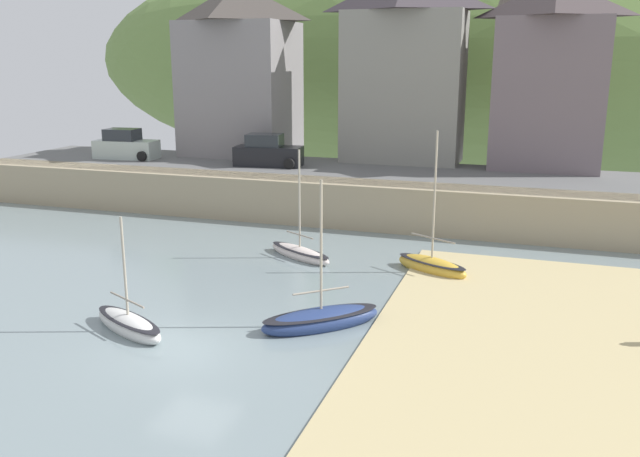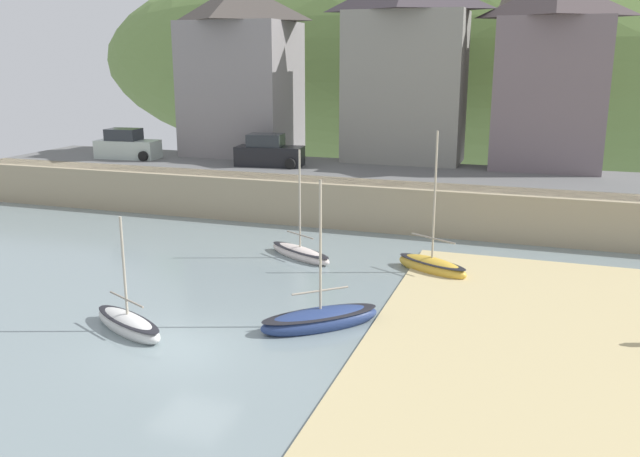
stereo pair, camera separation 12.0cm
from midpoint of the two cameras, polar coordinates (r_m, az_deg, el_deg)
quay_seawall at (r=36.93m, az=2.42°, el=2.56°), size 48.00×9.40×2.40m
hillside_backdrop at (r=73.01m, az=11.82°, el=13.83°), size 80.00×44.00×24.71m
waterfront_building_left at (r=46.83m, az=-6.62°, el=13.31°), size 7.26×6.29×11.28m
waterfront_building_centre at (r=43.31m, az=7.34°, el=13.52°), size 7.65×4.34×11.70m
waterfront_building_right at (r=42.47m, az=19.11°, el=12.27°), size 6.52×5.21×10.85m
church_with_spire at (r=46.51m, az=16.72°, el=14.67°), size 3.00×3.00×14.05m
sailboat_nearest_shore at (r=23.41m, az=-15.85°, el=-7.80°), size 3.68×2.46×4.11m
sailboat_tall_mast at (r=22.88m, az=0.18°, el=-7.70°), size 4.04×3.80×5.25m
sailboat_white_hull at (r=30.59m, az=-1.59°, el=-2.05°), size 3.82×2.74×5.10m
fishing_boat_green at (r=28.89m, az=9.60°, el=-3.12°), size 3.55×2.55×6.20m
parked_car_near_slipway at (r=46.41m, az=-16.01°, el=6.74°), size 4.23×2.06×1.95m
parked_car_by_wall at (r=41.56m, az=-4.29°, el=6.43°), size 4.27×2.16×1.95m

